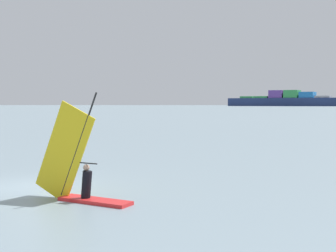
% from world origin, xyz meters
% --- Properties ---
extents(ground_plane, '(4000.00, 4000.00, 0.00)m').
position_xyz_m(ground_plane, '(0.00, 0.00, 0.00)').
color(ground_plane, gray).
extents(windsurfer, '(3.96, 1.49, 3.90)m').
position_xyz_m(windsurfer, '(3.06, -2.17, 0.87)').
color(windsurfer, red).
rests_on(windsurfer, ground_plane).
extents(cargo_ship, '(194.17, 82.51, 39.46)m').
position_xyz_m(cargo_ship, '(61.19, 597.79, 8.83)').
color(cargo_ship, navy).
rests_on(cargo_ship, ground_plane).
extents(distant_headland, '(1036.53, 504.66, 46.91)m').
position_xyz_m(distant_headland, '(-52.89, 1460.63, 23.45)').
color(distant_headland, '#60665B').
rests_on(distant_headland, ground_plane).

